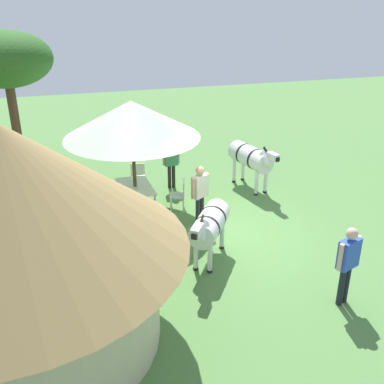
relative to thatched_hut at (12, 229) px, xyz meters
name	(u,v)px	position (x,y,z in m)	size (l,w,h in m)	color
ground_plane	(225,235)	(2.72, -4.78, -2.32)	(36.00, 36.00, 0.00)	#518041
thatched_hut	(12,229)	(0.00, 0.00, 0.00)	(6.01, 6.01, 4.21)	beige
shade_umbrella	(131,119)	(4.83, -2.74, 0.38)	(3.75, 3.75, 3.22)	#443B1B
patio_dining_table	(135,189)	(4.83, -2.74, -1.66)	(1.57, 1.01, 0.74)	white
patio_chair_near_hut	(138,176)	(6.09, -3.01, -1.80)	(0.50, 0.52, 0.90)	silver
patio_chair_near_lawn	(91,193)	(5.16, -1.50, -1.80)	(0.53, 0.52, 0.90)	white
patio_chair_west_end	(126,213)	(3.62, -2.31, -1.80)	(0.54, 0.56, 0.90)	silver
patio_chair_east_end	(180,193)	(4.49, -3.99, -1.80)	(0.54, 0.52, 0.90)	silver
guest_beside_umbrella	(171,160)	(6.09, -4.09, -1.39)	(0.23, 0.56, 1.55)	black
guest_behind_table	(200,191)	(3.42, -4.27, -1.29)	(0.43, 0.53, 1.72)	#22222A
standing_watcher	(348,259)	(-0.60, -6.20, -1.26)	(0.38, 0.59, 1.77)	black
zebra_nearest_camera	(252,158)	(5.41, -6.53, -1.29)	(2.20, 1.04, 1.57)	silver
zebra_by_umbrella	(209,225)	(1.69, -4.00, -1.38)	(1.85, 1.38, 1.48)	silver
acacia_tree_right_background	(6,61)	(6.06, 0.33, 1.85)	(2.47, 2.47, 4.97)	#513626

